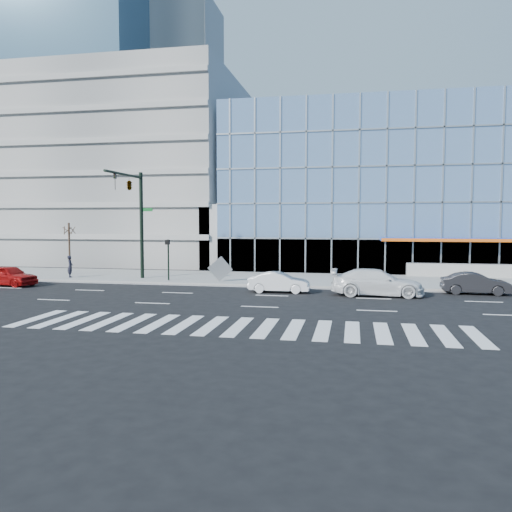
# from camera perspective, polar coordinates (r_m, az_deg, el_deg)

# --- Properties ---
(ground) EXTENTS (160.00, 160.00, 0.00)m
(ground) POSITION_cam_1_polar(r_m,az_deg,el_deg) (30.24, 1.82, -4.55)
(ground) COLOR black
(ground) RESTS_ON ground
(sidewalk) EXTENTS (120.00, 8.00, 0.15)m
(sidewalk) POSITION_cam_1_polar(r_m,az_deg,el_deg) (38.08, 3.75, -2.65)
(sidewalk) COLOR gray
(sidewalk) RESTS_ON ground
(theatre_building) EXTENTS (42.00, 26.00, 15.00)m
(theatre_building) POSITION_cam_1_polar(r_m,az_deg,el_deg) (56.35, 20.59, 6.85)
(theatre_building) COLOR #80A5D5
(theatre_building) RESTS_ON ground
(parking_garage) EXTENTS (24.00, 24.00, 20.00)m
(parking_garage) POSITION_cam_1_polar(r_m,az_deg,el_deg) (61.04, -13.14, 9.12)
(parking_garage) COLOR gray
(parking_garage) RESTS_ON ground
(ramp_block) EXTENTS (6.00, 8.00, 6.00)m
(ramp_block) POSITION_cam_1_polar(r_m,az_deg,el_deg) (48.74, -1.75, 2.28)
(ramp_block) COLOR gray
(ramp_block) RESTS_ON ground
(tower_far_west) EXTENTS (16.00, 16.00, 76.00)m
(tower_far_west) POSITION_cam_1_polar(r_m,az_deg,el_deg) (104.72, -17.55, 22.55)
(tower_far_west) COLOR slate
(tower_far_west) RESTS_ON ground
(tower_far_mid) EXTENTS (13.00, 13.00, 60.00)m
(tower_far_mid) POSITION_cam_1_polar(r_m,az_deg,el_deg) (115.47, -23.26, 16.51)
(tower_far_mid) COLOR slate
(tower_far_mid) RESTS_ON ground
(tower_backdrop) EXTENTS (14.00, 14.00, 48.00)m
(tower_backdrop) POSITION_cam_1_polar(r_m,az_deg,el_deg) (107.19, -8.36, 14.52)
(tower_backdrop) COLOR gray
(tower_backdrop) RESTS_ON ground
(traffic_signal) EXTENTS (1.14, 5.74, 8.00)m
(traffic_signal) POSITION_cam_1_polar(r_m,az_deg,el_deg) (37.59, -13.88, 6.45)
(traffic_signal) COLOR black
(traffic_signal) RESTS_ON sidewalk
(ped_signal_post) EXTENTS (0.30, 0.33, 3.00)m
(ped_signal_post) POSITION_cam_1_polar(r_m,az_deg,el_deg) (37.00, -10.02, 0.31)
(ped_signal_post) COLOR black
(ped_signal_post) RESTS_ON sidewalk
(street_tree_near) EXTENTS (1.10, 1.10, 4.23)m
(street_tree_near) POSITION_cam_1_polar(r_m,az_deg,el_deg) (43.47, -20.60, 2.83)
(street_tree_near) COLOR #332319
(street_tree_near) RESTS_ON sidewalk
(white_suv) EXTENTS (5.55, 2.34, 1.60)m
(white_suv) POSITION_cam_1_polar(r_m,az_deg,el_deg) (31.00, 13.64, -2.95)
(white_suv) COLOR white
(white_suv) RESTS_ON ground
(white_sedan) EXTENTS (3.91, 1.48, 1.27)m
(white_sedan) POSITION_cam_1_polar(r_m,az_deg,el_deg) (31.54, 2.65, -3.02)
(white_sedan) COLOR white
(white_sedan) RESTS_ON ground
(dark_sedan) EXTENTS (4.08, 1.56, 1.33)m
(dark_sedan) POSITION_cam_1_polar(r_m,az_deg,el_deg) (33.58, 23.80, -2.89)
(dark_sedan) COLOR black
(dark_sedan) RESTS_ON ground
(red_sedan) EXTENTS (4.43, 2.41, 1.43)m
(red_sedan) POSITION_cam_1_polar(r_m,az_deg,el_deg) (38.71, -26.42, -2.01)
(red_sedan) COLOR #A00C0C
(red_sedan) RESTS_ON ground
(pedestrian) EXTENTS (0.62, 0.73, 1.69)m
(pedestrian) POSITION_cam_1_polar(r_m,az_deg,el_deg) (41.01, -20.47, -1.12)
(pedestrian) COLOR black
(pedestrian) RESTS_ON sidewalk
(tilted_panel) EXTENTS (1.70, 0.80, 1.83)m
(tilted_panel) POSITION_cam_1_polar(r_m,az_deg,el_deg) (35.93, -4.11, -1.47)
(tilted_panel) COLOR gray
(tilted_panel) RESTS_ON sidewalk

